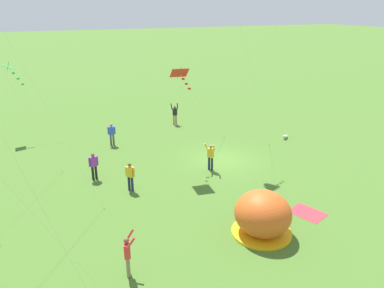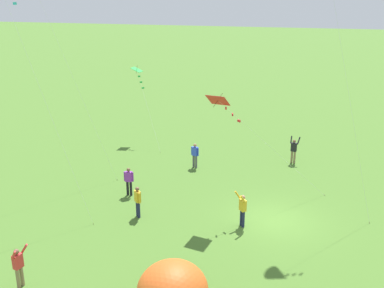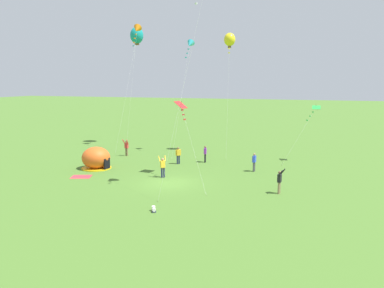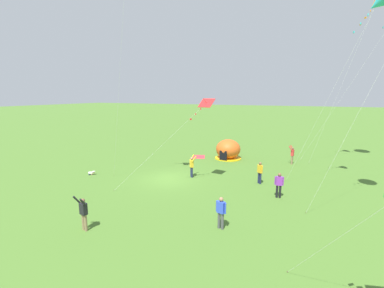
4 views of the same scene
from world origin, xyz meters
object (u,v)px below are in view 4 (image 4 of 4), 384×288
person_with_toddler (192,166)px  kite_orange (376,3)px  kite_red (204,105)px  person_strolling (279,184)px  popup_tent (228,150)px  toddler_crawling (92,173)px  person_flying_kite (292,155)px  kite_cyan (377,5)px  person_near_tent (260,172)px  person_center_field (221,211)px  person_arms_raised (83,212)px

person_with_toddler → kite_orange: bearing=124.3°
kite_orange → kite_red: (10.13, -11.64, -8.41)m
person_strolling → kite_orange: kite_orange is taller
popup_tent → toddler_crawling: popup_tent is taller
person_strolling → person_flying_kite: person_flying_kite is taller
person_with_toddler → kite_cyan: size_ratio=0.15×
person_near_tent → person_strolling: size_ratio=1.00×
popup_tent → kite_cyan: (5.68, 10.87, 11.37)m
toddler_crawling → person_with_toddler: (-2.92, 8.16, 0.82)m
person_strolling → person_center_field: bearing=-23.1°
person_arms_raised → kite_orange: kite_orange is taller
person_flying_kite → kite_cyan: bearing=36.5°
person_center_field → person_near_tent: bearing=174.9°
person_flying_kite → person_arms_raised: 19.91m
person_strolling → kite_red: (-0.47, -5.59, 5.08)m
person_with_toddler → person_strolling: bearing=76.9°
kite_red → person_near_tent: bearing=115.2°
person_flying_kite → toddler_crawling: bearing=-55.9°
person_near_tent → kite_red: (1.87, -3.96, 5.08)m
toddler_crawling → person_strolling: person_strolling is taller
toddler_crawling → kite_red: 11.44m
person_with_toddler → kite_cyan: bearing=98.1°
toddler_crawling → kite_cyan: kite_cyan is taller
person_strolling → popup_tent: bearing=-146.1°
kite_cyan → person_center_field: bearing=-39.0°
popup_tent → kite_red: size_ratio=0.43×
person_near_tent → person_flying_kite: size_ratio=0.91×
kite_orange → toddler_crawling: bearing=-60.9°
toddler_crawling → person_near_tent: 14.12m
toddler_crawling → kite_cyan: bearing=103.0°
person_center_field → person_strolling: bearing=156.9°
person_center_field → person_strolling: same height
kite_cyan → toddler_crawling: bearing=-77.0°
kite_cyan → person_strolling: bearing=-55.1°
person_near_tent → kite_orange: 17.58m
toddler_crawling → person_near_tent: person_near_tent is taller
popup_tent → kite_cyan: size_ratio=0.22×
person_arms_raised → kite_orange: size_ratio=0.13×
person_near_tent → person_with_toddler: 5.51m
person_arms_raised → kite_red: (-8.89, 3.04, 5.04)m
person_center_field → person_arms_raised: 6.97m
kite_red → popup_tent: bearing=-176.9°
person_arms_raised → kite_red: 10.66m
popup_tent → kite_orange: 18.16m
toddler_crawling → person_flying_kite: 18.92m
kite_red → kite_orange: bearing=131.0°
person_center_field → kite_red: bearing=-151.2°
person_center_field → kite_orange: size_ratio=0.11×
toddler_crawling → person_with_toddler: person_with_toddler is taller
person_near_tent → kite_orange: size_ratio=0.11×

